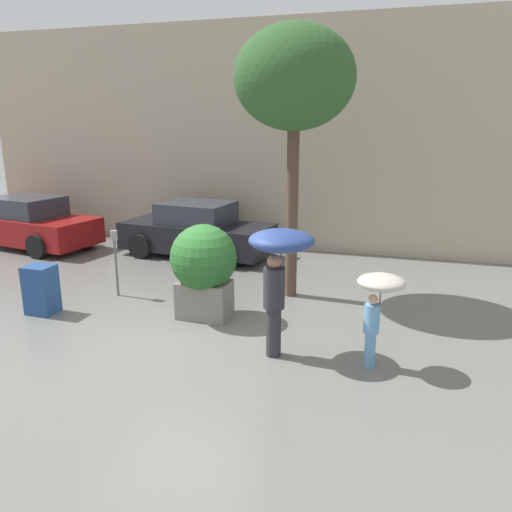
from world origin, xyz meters
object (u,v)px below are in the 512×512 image
Objects in this scene: parked_car_near at (197,231)px; street_tree at (294,80)px; person_child at (378,295)px; person_adult at (279,258)px; newspaper_box at (41,289)px; parking_meter at (115,250)px; planter_box at (204,266)px; parked_car_far at (28,224)px.

street_tree is (3.05, -2.38, 3.51)m from parked_car_near.
person_adult is at bearing 160.54° from person_child.
street_tree is 6.02m from newspaper_box.
parked_car_near reaches higher than person_child.
parked_car_near is at bearing 84.87° from parking_meter.
person_child reaches higher than newspaper_box.
person_adult is 4.72m from newspaper_box.
planter_box reaches higher than person_child.
person_adult is 3.76m from street_tree.
person_adult is 2.13× the size of newspaper_box.
person_adult is 0.47× the size of parked_car_near.
parking_meter is at bearing -178.45° from parked_car_near.
planter_box is 0.39× the size of parked_car_far.
parked_car_near reaches higher than newspaper_box.
street_tree is (-1.84, 2.67, 3.06)m from person_child.
person_child is at bearing -61.13° from person_adult.
street_tree is at bearing 38.75° from person_adult.
parked_car_far is 8.95m from street_tree.
planter_box is 0.33× the size of street_tree.
parked_car_far is (-4.95, -0.43, 0.00)m from parked_car_near.
planter_box is 2.21m from parking_meter.
person_child is 0.34× the size of parked_car_near.
newspaper_box is at bearing -151.65° from street_tree.
parking_meter is at bearing 165.08° from planter_box.
planter_box is 3.07m from newspaper_box.
parked_car_near is at bearing 76.38° from newspaper_box.
planter_box reaches higher than parking_meter.
parked_car_near is (-4.89, 5.05, -0.44)m from person_child.
person_adult is at bearing -32.83° from planter_box.
planter_box is 4.38m from parked_car_near.
parking_meter is at bearing -163.05° from street_tree.
planter_box is 0.89× the size of person_adult.
street_tree is at bearing -93.72° from parked_car_far.
person_child is at bearing -19.45° from planter_box.
person_child is (3.06, -1.08, 0.12)m from planter_box.
parked_car_far is at bearing 136.55° from person_child.
parked_car_near is 4.54× the size of newspaper_box.
planter_box is at bearing -107.62° from parked_car_far.
street_tree reaches higher than planter_box.
newspaper_box is at bearing 157.72° from person_child.
parked_car_near is 3.43m from parking_meter.
parking_meter is (-2.13, 0.57, -0.00)m from planter_box.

